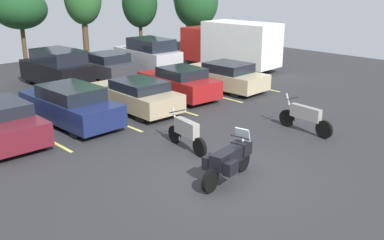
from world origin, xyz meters
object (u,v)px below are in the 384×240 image
Objects in this scene: car_navy at (70,105)px; car_far_silver at (148,55)px; car_champagne at (222,76)px; car_tan at (136,95)px; car_red at (179,83)px; motorcycle_second at (305,117)px; car_far_charcoal at (105,66)px; box_truck at (231,44)px; car_far_black at (57,68)px; motorcycle_third at (186,132)px; motorcycle_touring at (229,159)px.

car_navy is 1.05× the size of car_far_silver.
car_far_silver is (0.05, 6.12, 0.31)m from car_champagne.
car_red reaches higher than car_tan.
car_far_silver reaches higher than motorcycle_second.
car_navy is 10.19m from car_far_silver.
box_truck reaches higher than car_far_charcoal.
box_truck reaches higher than car_far_silver.
car_far_silver is at bearing -6.42° from car_far_charcoal.
car_far_black reaches higher than motorcycle_second.
motorcycle_second is at bearing -50.51° from car_navy.
motorcycle_third is 6.61m from car_red.
motorcycle_touring is 0.99× the size of motorcycle_second.
car_far_silver is (2.77, 5.82, 0.27)m from car_red.
box_truck is (4.31, -2.84, 0.55)m from car_far_silver.
car_far_charcoal is at bearing 173.58° from car_far_silver.
box_truck is (7.19, -3.16, 0.84)m from car_far_charcoal.
car_tan is 5.48m from car_champagne.
car_tan is at bearing -87.99° from car_far_black.
motorcycle_touring is 0.48× the size of car_champagne.
car_tan is 0.71× the size of box_truck.
motorcycle_second is 0.54× the size of car_far_charcoal.
motorcycle_touring is at bearing -109.60° from car_far_charcoal.
car_tan is (2.86, -0.38, -0.05)m from car_navy.
car_far_charcoal reaches higher than motorcycle_touring.
car_red is at bearing -89.02° from car_far_charcoal.
car_far_silver reaches higher than motorcycle_third.
car_far_charcoal reaches higher than car_champagne.
box_truck is at bearing -33.41° from car_far_silver.
box_truck is (4.36, 3.28, 0.86)m from car_champagne.
car_champagne is (8.35, -0.35, -0.06)m from car_navy.
motorcycle_third is 11.30m from car_far_black.
motorcycle_third is at bearing -96.45° from car_far_black.
motorcycle_second is 0.48× the size of car_champagne.
car_far_black is at bearing 115.85° from car_red.
car_red is (4.99, 7.58, 0.09)m from motorcycle_touring.
car_far_silver reaches higher than car_far_black.
car_far_charcoal is 2.91m from car_far_silver.
box_truck is at bearing 18.55° from car_tan.
car_far_black reaches higher than motorcycle_touring.
car_far_silver is (5.76, -0.34, 0.04)m from car_far_black.
motorcycle_touring is at bearing -136.62° from car_champagne.
car_navy is 2.89m from car_tan.
car_navy reaches higher than motorcycle_second.
box_truck reaches higher than car_tan.
motorcycle_third is at bearing -145.68° from car_champagne.
car_navy is 1.10× the size of car_far_black.
car_far_black is 2.90m from car_far_charcoal.
car_tan is 0.98× the size of car_far_silver.
motorcycle_touring is 5.09m from motorcycle_second.
car_far_silver reaches higher than motorcycle_touring.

